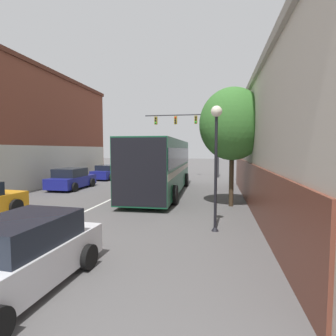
% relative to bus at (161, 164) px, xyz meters
% --- Properties ---
extents(lane_center_line, '(0.14, 41.83, 0.01)m').
position_rel_bus_xyz_m(lane_center_line, '(-2.33, -0.60, -1.91)').
color(lane_center_line, silver).
rests_on(lane_center_line, ground_plane).
extents(building_right_storefront, '(7.22, 19.09, 6.14)m').
position_rel_bus_xyz_m(building_right_storefront, '(8.60, -3.29, 1.28)').
color(building_right_storefront, beige).
rests_on(building_right_storefront, ground_plane).
extents(bus, '(3.17, 10.92, 3.40)m').
position_rel_bus_xyz_m(bus, '(0.00, 0.00, 0.00)').
color(bus, '#145133').
rests_on(bus, ground_plane).
extents(hatchback_foreground, '(2.08, 4.15, 1.45)m').
position_rel_bus_xyz_m(hatchback_foreground, '(-0.31, -11.99, -1.23)').
color(hatchback_foreground, silver).
rests_on(hatchback_foreground, ground_plane).
extents(parked_car_left_near, '(2.08, 4.02, 1.48)m').
position_rel_bus_xyz_m(parked_car_left_near, '(-6.70, 0.61, -1.21)').
color(parked_car_left_near, navy).
rests_on(parked_car_left_near, ground_plane).
extents(parked_car_left_mid, '(2.24, 4.19, 1.35)m').
position_rel_bus_xyz_m(parked_car_left_mid, '(-6.63, 6.96, -1.26)').
color(parked_car_left_mid, navy).
rests_on(parked_car_left_mid, ground_plane).
extents(parked_car_left_distant, '(2.15, 4.66, 1.38)m').
position_rel_bus_xyz_m(parked_car_left_distant, '(-6.39, 15.15, -1.24)').
color(parked_car_left_distant, orange).
rests_on(parked_car_left_distant, ground_plane).
extents(traffic_signal_gantry, '(7.61, 0.36, 6.62)m').
position_rel_bus_xyz_m(traffic_signal_gantry, '(1.12, 10.30, 3.00)').
color(traffic_signal_gantry, '#333338').
rests_on(traffic_signal_gantry, ground_plane).
extents(street_lamp, '(0.38, 0.38, 4.28)m').
position_rel_bus_xyz_m(street_lamp, '(3.52, -7.33, 0.90)').
color(street_lamp, black).
rests_on(street_lamp, ground_plane).
extents(street_tree_near, '(3.22, 2.89, 5.83)m').
position_rel_bus_xyz_m(street_tree_near, '(4.25, -3.12, 2.14)').
color(street_tree_near, '#3D2D1E').
rests_on(street_tree_near, ground_plane).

